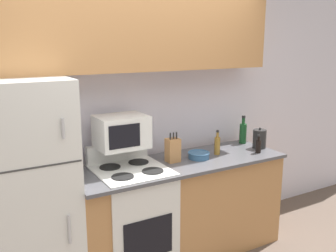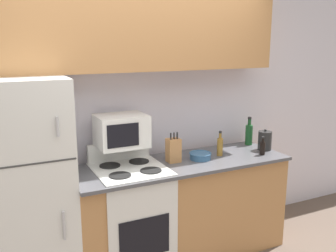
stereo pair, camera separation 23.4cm
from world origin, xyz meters
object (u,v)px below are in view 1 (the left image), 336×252
at_px(refrigerator, 25,195).
at_px(knife_block, 173,150).
at_px(bowl, 199,155).
at_px(bottle_soy_sauce, 258,146).
at_px(bottle_vinegar, 217,145).
at_px(kettle, 259,139).
at_px(bottle_wine_green, 243,132).
at_px(stove, 132,219).
at_px(microwave, 121,132).

height_order(refrigerator, knife_block, refrigerator).
relative_size(knife_block, bowl, 1.33).
relative_size(bottle_soy_sauce, bottle_vinegar, 0.75).
xyz_separation_m(bowl, kettle, (0.74, -0.01, 0.06)).
distance_m(knife_block, bottle_soy_sauce, 0.89).
height_order(bottle_soy_sauce, bottle_wine_green, bottle_wine_green).
bearing_deg(stove, kettle, -1.10).
bearing_deg(knife_block, microwave, 166.59).
xyz_separation_m(microwave, bottle_soy_sauce, (1.32, -0.29, -0.24)).
bearing_deg(bottle_wine_green, knife_block, -169.89).
distance_m(microwave, bottle_vinegar, 0.97).
relative_size(stove, microwave, 2.60).
relative_size(knife_block, bottle_wine_green, 0.92).
xyz_separation_m(stove, bottle_vinegar, (0.92, 0.01, 0.54)).
height_order(bottle_wine_green, bottle_vinegar, bottle_wine_green).
bearing_deg(knife_block, kettle, -3.02).
xyz_separation_m(stove, bottle_soy_sauce, (1.30, -0.15, 0.52)).
distance_m(refrigerator, stove, 0.94).
xyz_separation_m(bowl, bottle_soy_sauce, (0.61, -0.14, 0.04)).
bearing_deg(bottle_vinegar, bottle_wine_green, 21.60).
bearing_deg(bottle_soy_sauce, stove, 173.23).
relative_size(stove, bottle_wine_green, 3.69).
height_order(bowl, bottle_wine_green, bottle_wine_green).
bearing_deg(stove, bowl, -1.19).
distance_m(stove, bottle_soy_sauce, 1.41).
distance_m(bowl, bottle_wine_green, 0.76).
height_order(refrigerator, bottle_vinegar, refrigerator).
height_order(knife_block, kettle, knife_block).
distance_m(bottle_soy_sauce, bottle_vinegar, 0.42).
distance_m(stove, knife_block, 0.70).
relative_size(refrigerator, bottle_wine_green, 5.85).
bearing_deg(stove, refrigerator, 176.71).
xyz_separation_m(refrigerator, knife_block, (1.28, -0.02, 0.17)).
xyz_separation_m(stove, kettle, (1.43, -0.03, 0.54)).
height_order(knife_block, bottle_vinegar, knife_block).
relative_size(bowl, kettle, 0.97).
distance_m(refrigerator, bottle_vinegar, 1.78).
xyz_separation_m(microwave, bottle_vinegar, (0.94, -0.13, -0.22)).
bearing_deg(bottle_vinegar, bottle_soy_sauce, -22.59).
distance_m(bowl, kettle, 0.75).
bearing_deg(bottle_vinegar, refrigerator, 178.58).
xyz_separation_m(knife_block, bottle_vinegar, (0.49, -0.02, -0.02)).
bearing_deg(refrigerator, bottle_wine_green, 3.82).
distance_m(microwave, kettle, 1.48).
xyz_separation_m(bowl, bottle_vinegar, (0.23, 0.02, 0.06)).
bearing_deg(knife_block, stove, -176.60).
bearing_deg(refrigerator, bottle_vinegar, -1.42).
xyz_separation_m(refrigerator, kettle, (2.29, -0.08, 0.16)).
bearing_deg(stove, microwave, 99.36).
height_order(refrigerator, stove, refrigerator).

